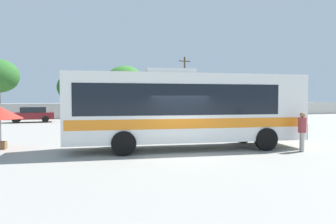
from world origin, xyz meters
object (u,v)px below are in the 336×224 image
Objects in this scene: utility_pole_near at (185,85)px; roadside_tree_midright at (74,87)px; parked_car_second_maroon at (32,114)px; roadside_tree_right at (125,82)px; attendant_by_bus_door at (302,129)px; parked_car_third_red at (98,113)px; coach_bus_white_orange at (184,107)px; vendor_umbrella_secondary_red at (0,114)px; parked_car_rightmost_grey at (147,112)px.

roadside_tree_midright is at bearing 173.33° from utility_pole_near.
parked_car_second_maroon is 15.92m from roadside_tree_right.
roadside_tree_right is at bearing 94.19° from attendant_by_bus_door.
utility_pole_near reaches higher than parked_car_third_red.
coach_bus_white_orange is 20.01m from parked_car_third_red.
utility_pole_near reaches higher than attendant_by_bus_door.
parked_car_second_maroon is at bearing 91.89° from vendor_umbrella_secondary_red.
roadside_tree_right reaches higher than coach_bus_white_orange.
parked_car_third_red is at bearing 0.74° from parked_car_second_maroon.
vendor_umbrella_secondary_red reaches higher than parked_car_third_red.
parked_car_third_red is 0.78× the size of roadside_tree_midright.
parked_car_second_maroon is at bearing -176.65° from parked_car_rightmost_grey.
utility_pole_near reaches higher than roadside_tree_midright.
vendor_umbrella_secondary_red is (-13.01, 4.80, 0.67)m from attendant_by_bus_door.
utility_pole_near reaches higher than vendor_umbrella_secondary_red.
parked_car_rightmost_grey is at bearing 57.42° from vendor_umbrella_secondary_red.
parked_car_second_maroon is 12.08m from parked_car_rightmost_grey.
parked_car_rightmost_grey is (11.49, 17.98, -0.88)m from vendor_umbrella_secondary_red.
vendor_umbrella_secondary_red is at bearing -110.85° from roadside_tree_right.
parked_car_rightmost_grey is (-1.53, 22.78, -0.21)m from attendant_by_bus_door.
coach_bus_white_orange is 29.38m from utility_pole_near.
coach_bus_white_orange is 29.54m from roadside_tree_midright.
roadside_tree_right is at bearing 85.52° from coach_bus_white_orange.
roadside_tree_midright is (-4.59, 29.12, 1.90)m from coach_bus_white_orange.
attendant_by_bus_door reaches higher than parked_car_second_maroon.
roadside_tree_midright is at bearing 106.59° from attendant_by_bus_door.
roadside_tree_right is at bearing 69.15° from vendor_umbrella_secondary_red.
attendant_by_bus_door is 25.92m from parked_car_second_maroon.
roadside_tree_midright is (-9.36, 31.44, 2.89)m from attendant_by_bus_door.
attendant_by_bus_door is at bearing -86.16° from parked_car_rightmost_grey.
coach_bus_white_orange reaches higher than parked_car_rightmost_grey.
roadside_tree_right reaches higher than attendant_by_bus_door.
parked_car_rightmost_grey is 10.71m from roadside_tree_right.
vendor_umbrella_secondary_red is at bearing -88.11° from parked_car_second_maroon.
roadside_tree_right is (-0.87, 9.91, 3.96)m from parked_car_rightmost_grey.
utility_pole_near is (19.26, 7.60, 3.53)m from parked_car_second_maroon.
parked_car_second_maroon is 0.61× the size of roadside_tree_right.
parked_car_second_maroon reaches higher than parked_car_third_red.
roadside_tree_right is (2.38, 30.37, 2.76)m from coach_bus_white_orange.
vendor_umbrella_secondary_red is 31.23m from utility_pole_near.
roadside_tree_right is (4.71, 10.53, 3.94)m from parked_car_third_red.
attendant_by_bus_door is at bearing -25.93° from coach_bus_white_orange.
roadside_tree_right is (11.19, 10.62, 3.94)m from parked_car_second_maroon.
roadside_tree_midright reaches higher than parked_car_second_maroon.
vendor_umbrella_secondary_red is at bearing -122.58° from parked_car_rightmost_grey.
roadside_tree_right is at bearing 10.21° from roadside_tree_midright.
parked_car_second_maroon is at bearing 114.04° from coach_bus_white_orange.
coach_bus_white_orange is at bearing -110.91° from utility_pole_near.
parked_car_third_red is 0.54× the size of utility_pole_near.
coach_bus_white_orange is at bearing 154.07° from attendant_by_bus_door.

